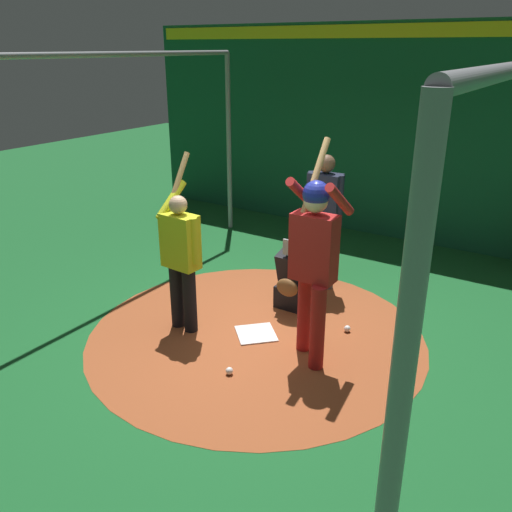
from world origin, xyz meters
The scene contains 11 objects.
ground_plane centered at (0.00, 0.00, 0.00)m, with size 25.44×25.44×0.00m, color #195B28.
dirt_circle centered at (0.00, 0.00, 0.00)m, with size 3.74×3.74×0.01m, color #9E4C28.
home_plate centered at (0.00, 0.00, 0.01)m, with size 0.42×0.42×0.01m, color white.
batter centered at (0.08, 0.72, 1.16)m, with size 0.68×0.49×2.20m.
catcher centered at (-0.83, 0.02, 0.36)m, with size 0.58×0.40×0.92m.
umpire centered at (-1.57, 0.03, 1.00)m, with size 0.22×0.49×1.78m.
visitor centered at (0.30, -0.78, 0.90)m, with size 0.55×0.50×1.95m.
back_wall centered at (-4.08, 0.00, 1.70)m, with size 0.22×9.44×3.38m.
cage_frame centered at (0.00, 0.00, 2.10)m, with size 5.97×4.98×2.96m.
baseball_0 centered at (0.80, 0.20, 0.04)m, with size 0.07×0.07×0.07m, color white.
baseball_1 centered at (-0.61, 0.84, 0.04)m, with size 0.07×0.07×0.07m, color white.
Camera 1 is at (4.37, 2.83, 3.02)m, focal length 37.15 mm.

